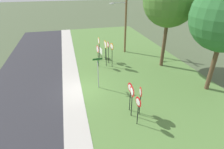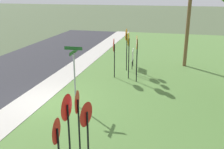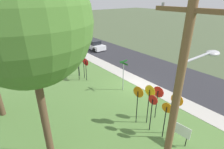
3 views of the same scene
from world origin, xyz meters
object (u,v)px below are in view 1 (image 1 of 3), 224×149
Objects in this scene: stop_sign_near_left at (106,48)px; utility_pole at (125,16)px; yield_sign_near_left at (138,105)px; yield_sign_far_left at (140,95)px; stop_sign_far_left at (98,51)px; oak_tree_left at (170,0)px; yield_sign_far_right at (132,94)px; street_name_post at (98,71)px; stop_sign_near_right at (108,48)px; notice_board at (101,51)px; stop_sign_center_tall at (99,44)px; yield_sign_near_right at (130,91)px; stop_sign_far_right at (105,46)px; stop_sign_far_center at (112,50)px.

stop_sign_near_left is 5.51m from utility_pole.
yield_sign_far_left reaches higher than yield_sign_near_left.
oak_tree_left is at bearing 68.61° from stop_sign_far_left.
yield_sign_far_left is 0.26× the size of utility_pole.
street_name_post is at bearing -161.00° from yield_sign_far_right.
stop_sign_near_right is 1.05× the size of stop_sign_far_left.
yield_sign_far_right reaches higher than notice_board.
stop_sign_center_tall is at bearing 155.18° from stop_sign_far_left.
yield_sign_near_right is (7.95, 0.79, -0.04)m from stop_sign_far_left.
notice_board is 0.13× the size of oak_tree_left.
stop_sign_near_right is (-0.59, 0.39, -0.24)m from stop_sign_near_left.
yield_sign_near_left is (10.90, -0.33, -0.14)m from stop_sign_far_right.
yield_sign_far_left is at bearing -0.80° from stop_sign_near_left.
stop_sign_far_left is at bearing -17.76° from stop_sign_center_tall.
stop_sign_near_left reaches higher than yield_sign_far_left.
yield_sign_far_right is (9.13, -0.56, 0.01)m from stop_sign_near_right.
stop_sign_far_right is (-1.48, 0.26, -0.33)m from stop_sign_near_left.
yield_sign_far_right is at bearing -12.04° from stop_sign_near_right.
stop_sign_near_left is 1.54m from stop_sign_far_right.
notice_board is at bearing 152.60° from stop_sign_far_left.
stop_sign_far_center is 4.47m from street_name_post.
yield_sign_near_left is at bearing -14.80° from stop_sign_far_center.
stop_sign_far_center is 1.17× the size of yield_sign_near_right.
stop_sign_near_left reaches higher than stop_sign_far_right.
notice_board is (1.34, -3.34, -3.73)m from utility_pole.
stop_sign_far_center reaches higher than stop_sign_near_right.
stop_sign_far_center is (1.03, 0.16, 0.16)m from stop_sign_near_right.
stop_sign_far_center is 7.32m from oak_tree_left.
street_name_post is 0.33× the size of utility_pole.
stop_sign_near_right is 9.15m from yield_sign_far_right.
stop_sign_near_left is 0.29× the size of oak_tree_left.
stop_sign_near_left is 1.00× the size of stop_sign_center_tall.
utility_pole is at bearing 135.13° from stop_sign_near_left.
stop_sign_near_right is 1.05× the size of yield_sign_far_right.
stop_sign_far_right is 10.03m from yield_sign_far_right.
stop_sign_far_left reaches higher than yield_sign_near_left.
yield_sign_far_left reaches higher than notice_board.
stop_sign_far_right is 1.90× the size of notice_board.
yield_sign_far_right is (-0.03, -0.59, 0.13)m from yield_sign_far_left.
oak_tree_left reaches higher than yield_sign_far_right.
yield_sign_near_right is 0.27× the size of utility_pole.
street_name_post is at bearing -40.24° from stop_sign_far_center.
street_name_post is at bearing -30.98° from stop_sign_near_right.
yield_sign_far_right is at bearing -18.16° from yield_sign_near_right.
stop_sign_near_right is 7.75m from oak_tree_left.
yield_sign_far_left is (10.05, 0.16, -0.04)m from stop_sign_far_right.
stop_sign_near_left reaches higher than notice_board.
stop_sign_near_left is 1.24× the size of yield_sign_far_left.
stop_sign_near_left is 1.04× the size of stop_sign_far_center.
stop_sign_far_left is 6.19m from utility_pole.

